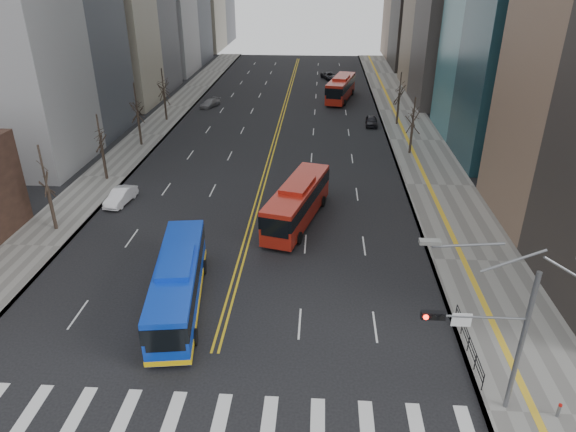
% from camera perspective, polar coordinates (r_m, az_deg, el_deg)
% --- Properties ---
extents(ground, '(220.00, 220.00, 0.00)m').
position_cam_1_polar(ground, '(26.96, -10.35, -21.81)').
color(ground, black).
extents(sidewalk_right, '(7.00, 130.00, 0.15)m').
position_cam_1_polar(sidewalk_right, '(66.44, 14.00, 8.17)').
color(sidewalk_right, slate).
rests_on(sidewalk_right, ground).
extents(sidewalk_left, '(5.00, 130.00, 0.15)m').
position_cam_1_polar(sidewalk_left, '(69.03, -15.31, 8.69)').
color(sidewalk_left, slate).
rests_on(sidewalk_left, ground).
extents(crosswalk, '(26.70, 4.00, 0.01)m').
position_cam_1_polar(crosswalk, '(26.95, -10.35, -21.80)').
color(crosswalk, silver).
rests_on(crosswalk, ground).
extents(centerline, '(0.55, 100.00, 0.01)m').
position_cam_1_polar(centerline, '(75.20, -0.70, 10.97)').
color(centerline, gold).
rests_on(centerline, ground).
extents(signal_mast, '(5.37, 0.37, 9.39)m').
position_cam_1_polar(signal_mast, '(25.78, 21.78, -11.59)').
color(signal_mast, slate).
rests_on(signal_mast, ground).
extents(pedestrian_railing, '(0.06, 6.06, 1.02)m').
position_cam_1_polar(pedestrian_railing, '(31.33, 19.45, -12.99)').
color(pedestrian_railing, black).
rests_on(pedestrian_railing, sidewalk_right).
extents(street_trees, '(35.20, 47.20, 7.60)m').
position_cam_1_polar(street_trees, '(55.49, -9.91, 10.21)').
color(street_trees, black).
rests_on(street_trees, ground).
extents(blue_bus, '(4.21, 12.18, 3.48)m').
position_cam_1_polar(blue_bus, '(33.33, -12.10, -7.19)').
color(blue_bus, '#0C34B6').
rests_on(blue_bus, ground).
extents(red_bus_near, '(5.39, 11.62, 3.59)m').
position_cam_1_polar(red_bus_near, '(43.07, 1.05, 1.75)').
color(red_bus_near, '#A71D11').
rests_on(red_bus_near, ground).
extents(red_bus_far, '(5.15, 12.08, 3.72)m').
position_cam_1_polar(red_bus_far, '(85.09, 5.89, 14.08)').
color(red_bus_far, '#A71D11').
rests_on(red_bus_far, ground).
extents(car_white, '(2.03, 4.33, 1.37)m').
position_cam_1_polar(car_white, '(49.46, -18.11, 2.08)').
color(car_white, white).
rests_on(car_white, ground).
extents(car_dark_mid, '(1.72, 3.93, 1.32)m').
position_cam_1_polar(car_dark_mid, '(71.58, 9.26, 10.38)').
color(car_dark_mid, black).
rests_on(car_dark_mid, ground).
extents(car_silver, '(3.06, 4.36, 1.17)m').
position_cam_1_polar(car_silver, '(81.43, -8.66, 12.30)').
color(car_silver, gray).
rests_on(car_silver, ground).
extents(car_dark_far, '(3.66, 5.03, 1.27)m').
position_cam_1_polar(car_dark_far, '(101.21, 4.62, 15.25)').
color(car_dark_far, black).
rests_on(car_dark_far, ground).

